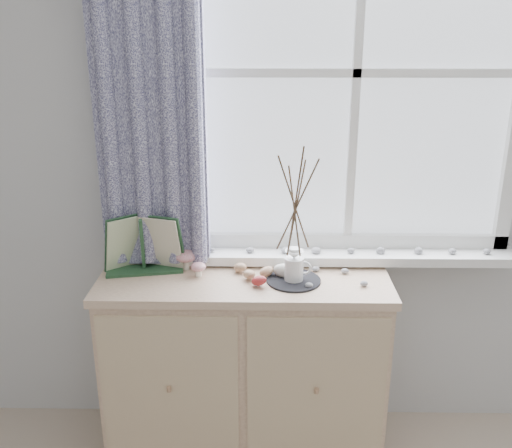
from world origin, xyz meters
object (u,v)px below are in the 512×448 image
sideboard (245,366)px  toadstool_cluster (189,259)px  twig_pitcher (295,203)px  botanical_book (142,246)px

sideboard → toadstool_cluster: bearing=164.9°
twig_pitcher → sideboard: bearing=-178.9°
sideboard → twig_pitcher: (0.20, -0.03, 0.76)m
sideboard → twig_pitcher: bearing=-9.2°
botanical_book → twig_pitcher: bearing=-15.8°
botanical_book → toadstool_cluster: size_ratio=2.47×
botanical_book → twig_pitcher: twig_pitcher is taller
toadstool_cluster → twig_pitcher: twig_pitcher is taller
toadstool_cluster → sideboard: bearing=-15.1°
botanical_book → twig_pitcher: (0.62, -0.06, 0.21)m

